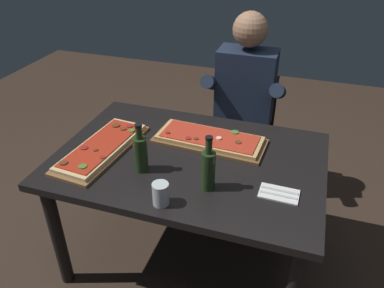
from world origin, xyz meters
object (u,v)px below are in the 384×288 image
object	(u,v)px
seated_diner	(243,102)
pizza_rectangular_left	(102,148)
pizza_rectangular_front	(210,139)
dining_table	(189,171)
diner_chair	(244,127)
tumbler_near_camera	(160,194)
oil_bottle_amber	(208,169)
wine_bottle_dark	(141,152)

from	to	relation	value
seated_diner	pizza_rectangular_left	bearing A→B (deg)	-126.29
pizza_rectangular_front	pizza_rectangular_left	world-z (taller)	same
dining_table	diner_chair	distance (m)	0.88
dining_table	tumbler_near_camera	distance (m)	0.42
dining_table	tumbler_near_camera	xyz separation A→B (m)	(-0.00, -0.39, 0.15)
pizza_rectangular_front	seated_diner	xyz separation A→B (m)	(0.08, 0.56, -0.02)
tumbler_near_camera	pizza_rectangular_left	bearing A→B (deg)	146.97
oil_bottle_amber	seated_diner	size ratio (longest dim) A/B	0.21
oil_bottle_amber	pizza_rectangular_left	bearing A→B (deg)	168.46
pizza_rectangular_left	oil_bottle_amber	size ratio (longest dim) A/B	2.27
oil_bottle_amber	seated_diner	distance (m)	0.96
pizza_rectangular_left	diner_chair	world-z (taller)	diner_chair
diner_chair	seated_diner	bearing A→B (deg)	-90.00
wine_bottle_dark	oil_bottle_amber	size ratio (longest dim) A/B	0.93
wine_bottle_dark	oil_bottle_amber	bearing A→B (deg)	-5.77
oil_bottle_amber	diner_chair	bearing A→B (deg)	91.39
dining_table	pizza_rectangular_left	xyz separation A→B (m)	(-0.47, -0.09, 0.12)
pizza_rectangular_left	dining_table	bearing A→B (deg)	10.87
pizza_rectangular_left	tumbler_near_camera	size ratio (longest dim) A/B	5.87
pizza_rectangular_left	seated_diner	bearing A→B (deg)	53.71
pizza_rectangular_front	pizza_rectangular_left	distance (m)	0.59
diner_chair	tumbler_near_camera	bearing A→B (deg)	-96.49
dining_table	seated_diner	size ratio (longest dim) A/B	1.05
pizza_rectangular_left	oil_bottle_amber	distance (m)	0.65
pizza_rectangular_front	seated_diner	world-z (taller)	seated_diner
tumbler_near_camera	diner_chair	distance (m)	1.29
pizza_rectangular_front	tumbler_near_camera	world-z (taller)	tumbler_near_camera
tumbler_near_camera	pizza_rectangular_front	bearing A→B (deg)	83.51
pizza_rectangular_front	dining_table	bearing A→B (deg)	-109.86
tumbler_near_camera	seated_diner	distance (m)	1.14
dining_table	seated_diner	xyz separation A→B (m)	(0.14, 0.74, 0.10)
pizza_rectangular_left	pizza_rectangular_front	bearing A→B (deg)	26.46
oil_bottle_amber	diner_chair	distance (m)	1.13
tumbler_near_camera	diner_chair	bearing A→B (deg)	83.51
dining_table	wine_bottle_dark	bearing A→B (deg)	-135.92
pizza_rectangular_left	diner_chair	bearing A→B (deg)	57.34
wine_bottle_dark	oil_bottle_amber	distance (m)	0.36
wine_bottle_dark	diner_chair	bearing A→B (deg)	72.43
pizza_rectangular_front	tumbler_near_camera	xyz separation A→B (m)	(-0.06, -0.56, 0.03)
seated_diner	oil_bottle_amber	bearing A→B (deg)	-88.44
pizza_rectangular_front	oil_bottle_amber	bearing A→B (deg)	-75.21
dining_table	diner_chair	size ratio (longest dim) A/B	1.61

